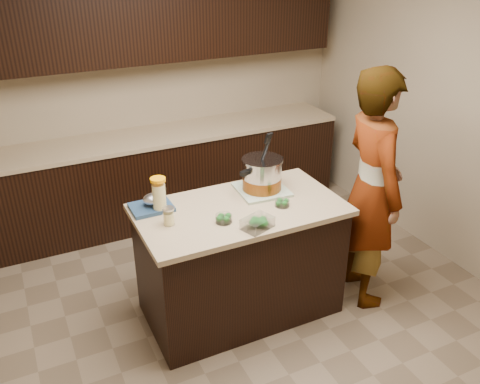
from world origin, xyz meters
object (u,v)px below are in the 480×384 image
(person, at_px, (371,190))
(lemonade_pitcher, at_px, (159,197))
(stock_pot, at_px, (262,176))
(island, at_px, (240,260))

(person, bearing_deg, lemonade_pitcher, 87.38)
(stock_pot, xyz_separation_m, lemonade_pitcher, (-0.78, 0.02, -0.00))
(island, relative_size, person, 0.79)
(island, distance_m, stock_pot, 0.65)
(island, height_order, lemonade_pitcher, lemonade_pitcher)
(island, xyz_separation_m, person, (0.98, -0.22, 0.47))
(lemonade_pitcher, bearing_deg, person, -14.87)
(island, xyz_separation_m, stock_pot, (0.26, 0.16, 0.57))
(island, xyz_separation_m, lemonade_pitcher, (-0.53, 0.18, 0.57))
(stock_pot, bearing_deg, island, -166.36)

